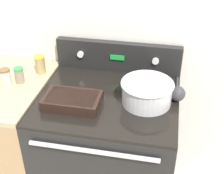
{
  "coord_description": "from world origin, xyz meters",
  "views": [
    {
      "loc": [
        0.31,
        -1.09,
        1.91
      ],
      "look_at": [
        0.02,
        0.36,
        0.97
      ],
      "focal_mm": 50.0,
      "sensor_mm": 36.0,
      "label": 1
    }
  ],
  "objects": [
    {
      "name": "ladle",
      "position": [
        0.38,
        0.4,
        0.95
      ],
      "size": [
        0.09,
        0.29,
        0.09
      ],
      "color": "#333338",
      "rests_on": "stove_range"
    },
    {
      "name": "spice_jar_yellow_cap",
      "position": [
        -0.47,
        0.52,
        0.98
      ],
      "size": [
        0.07,
        0.07,
        0.12
      ],
      "color": "tan",
      "rests_on": "side_counter"
    },
    {
      "name": "spice_jar_brown_cap",
      "position": [
        -0.62,
        0.35,
        0.97
      ],
      "size": [
        0.06,
        0.06,
        0.1
      ],
      "color": "beige",
      "rests_on": "side_counter"
    },
    {
      "name": "stove_range",
      "position": [
        0.0,
        0.34,
        0.45
      ],
      "size": [
        0.8,
        0.72,
        0.91
      ],
      "color": "black",
      "rests_on": "ground_plane"
    },
    {
      "name": "side_counter",
      "position": [
        -0.66,
        0.35,
        0.46
      ],
      "size": [
        0.52,
        0.69,
        0.92
      ],
      "color": "tan",
      "rests_on": "ground_plane"
    },
    {
      "name": "control_panel",
      "position": [
        0.0,
        0.67,
        1.01
      ],
      "size": [
        0.8,
        0.07,
        0.2
      ],
      "color": "black",
      "rests_on": "stove_range"
    },
    {
      "name": "casserole_dish",
      "position": [
        -0.17,
        0.23,
        0.94
      ],
      "size": [
        0.31,
        0.19,
        0.06
      ],
      "color": "black",
      "rests_on": "stove_range"
    },
    {
      "name": "mixing_bowl",
      "position": [
        0.22,
        0.34,
        0.98
      ],
      "size": [
        0.29,
        0.29,
        0.13
      ],
      "color": "silver",
      "rests_on": "stove_range"
    },
    {
      "name": "spice_jar_green_cap",
      "position": [
        -0.55,
        0.38,
        0.97
      ],
      "size": [
        0.06,
        0.06,
        0.1
      ],
      "color": "gray",
      "rests_on": "side_counter"
    },
    {
      "name": "kitchen_wall",
      "position": [
        0.0,
        0.73,
        1.25
      ],
      "size": [
        8.0,
        0.05,
        2.5
      ],
      "color": "silver",
      "rests_on": "ground_plane"
    }
  ]
}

